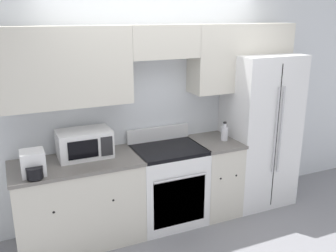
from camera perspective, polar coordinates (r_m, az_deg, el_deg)
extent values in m
plane|color=gray|center=(4.26, 1.77, -15.99)|extent=(12.00, 12.00, 0.00)
cube|color=silver|center=(4.31, -1.91, 3.26)|extent=(8.00, 0.06, 2.60)
cube|color=beige|center=(3.76, -15.33, 8.69)|extent=(1.25, 0.33, 0.77)
cube|color=beige|center=(4.01, -0.95, 12.78)|extent=(0.76, 0.33, 0.34)
cube|color=beige|center=(4.52, 11.06, 10.25)|extent=(1.26, 0.33, 0.77)
cube|color=beige|center=(4.04, -13.43, -11.45)|extent=(1.25, 0.62, 0.86)
cube|color=slate|center=(3.85, -13.88, -5.59)|extent=(1.28, 0.64, 0.03)
sphere|color=black|center=(3.68, -17.03, -12.44)|extent=(0.03, 0.03, 0.03)
sphere|color=black|center=(3.77, -8.36, -11.11)|extent=(0.03, 0.03, 0.03)
cube|color=beige|center=(4.55, 7.00, -7.72)|extent=(0.45, 0.62, 0.86)
cube|color=slate|center=(4.39, 7.20, -2.42)|extent=(0.48, 0.64, 0.03)
sphere|color=black|center=(4.21, 8.00, -7.92)|extent=(0.03, 0.03, 0.03)
sphere|color=black|center=(4.32, 10.32, -7.41)|extent=(0.03, 0.03, 0.03)
cube|color=white|center=(4.30, -0.02, -9.17)|extent=(0.76, 0.62, 0.85)
cube|color=black|center=(4.07, 1.76, -11.42)|extent=(0.60, 0.01, 0.54)
cube|color=black|center=(4.12, -0.03, -3.60)|extent=(0.76, 0.62, 0.04)
cube|color=white|center=(4.33, -1.54, -1.18)|extent=(0.76, 0.04, 0.16)
cylinder|color=silver|center=(3.93, 1.96, -7.97)|extent=(0.60, 0.02, 0.02)
cube|color=white|center=(4.76, 13.33, -0.49)|extent=(0.81, 0.75, 1.86)
cube|color=black|center=(4.49, 16.16, -1.77)|extent=(0.01, 0.01, 1.71)
cylinder|color=#B7B7BC|center=(4.42, 16.12, -0.79)|extent=(0.02, 0.02, 1.02)
cylinder|color=#B7B7BC|center=(4.47, 16.81, -0.67)|extent=(0.02, 0.02, 1.02)
cube|color=white|center=(3.92, -12.63, -2.62)|extent=(0.54, 0.34, 0.28)
cube|color=black|center=(3.75, -12.79, -3.53)|extent=(0.30, 0.01, 0.18)
cube|color=#262628|center=(3.80, -9.29, -3.07)|extent=(0.12, 0.01, 0.20)
cylinder|color=silver|center=(4.38, 8.59, -1.16)|extent=(0.08, 0.08, 0.16)
cylinder|color=silver|center=(4.35, 8.65, 0.11)|extent=(0.03, 0.03, 0.04)
cylinder|color=black|center=(4.34, 8.67, 0.50)|extent=(0.04, 0.04, 0.02)
cube|color=white|center=(3.63, -19.90, -5.28)|extent=(0.21, 0.21, 0.23)
cylinder|color=black|center=(3.54, -19.66, -6.69)|extent=(0.15, 0.15, 0.10)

